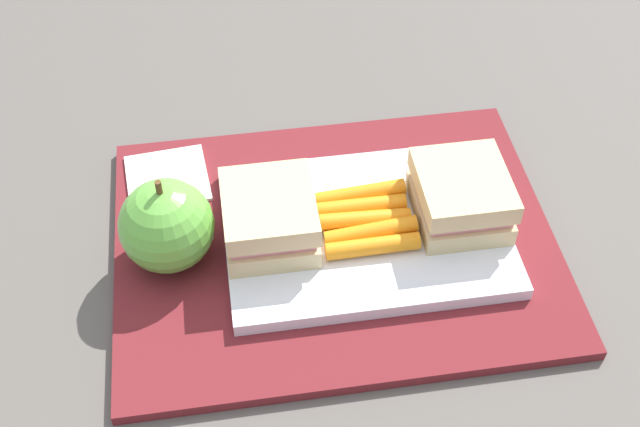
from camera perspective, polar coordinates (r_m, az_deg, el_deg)
The scene contains 8 objects.
ground_plane at distance 0.69m, azimuth 1.02°, elevation -2.24°, with size 2.40×2.40×0.00m, color #56514C.
lunchbag_mat at distance 0.69m, azimuth 1.03°, elevation -1.97°, with size 0.36×0.28×0.01m, color maroon.
food_tray at distance 0.68m, azimuth 3.11°, elevation -1.13°, with size 0.23×0.17×0.01m, color white.
sandwich_half_left at distance 0.68m, azimuth 9.68°, elevation 1.19°, with size 0.07×0.08×0.04m.
sandwich_half_right at distance 0.65m, azimuth -3.51°, elevation -0.27°, with size 0.07×0.08×0.04m.
carrot_sticks_bundle at distance 0.67m, azimuth 3.17°, elevation -0.38°, with size 0.08×0.07×0.02m.
apple at distance 0.65m, azimuth -10.50°, elevation -0.87°, with size 0.07×0.07×0.09m.
paper_napkin at distance 0.74m, azimuth -10.46°, elevation 2.41°, with size 0.07×0.07×0.00m, color white.
Camera 1 is at (0.08, 0.44, 0.53)m, focal length 46.53 mm.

